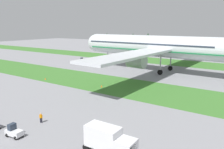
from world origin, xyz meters
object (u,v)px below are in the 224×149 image
Objects in this scene: baggage_tug at (14,132)px; ground_crew_marshaller at (41,117)px; catering_truck at (109,140)px; airliner at (160,46)px; taxiway_marker_0 at (45,79)px; taxiway_marker_1 at (102,86)px; pushback_tractor at (82,60)px.

baggage_tug is 5.45m from ground_crew_marshaller.
catering_truck is (14.17, 4.06, 1.14)m from baggage_tug.
catering_truck reaches higher than ground_crew_marshaller.
airliner is at bearing -164.85° from catering_truck.
airliner is 39.66m from taxiway_marker_0.
taxiway_marker_0 is (-24.24, 20.90, -0.69)m from ground_crew_marshaller.
catering_truck is 4.02× the size of ground_crew_marshaller.
baggage_tug is at bearing -79.02° from taxiway_marker_1.
baggage_tug is 1.03× the size of pushback_tractor.
taxiway_marker_1 is (-4.48, -27.81, -8.73)m from airliner.
catering_truck reaches higher than taxiway_marker_0.
pushback_tractor is at bearing 138.25° from taxiway_marker_1.
baggage_tug is 1.57× the size of ground_crew_marshaller.
airliner is 57.41m from baggage_tug.
airliner reaches higher than pushback_tractor.
pushback_tractor is at bearing 100.86° from ground_crew_marshaller.
taxiway_marker_1 is at bearing 7.93° from taxiway_marker_0.
pushback_tractor is 34.53m from taxiway_marker_0.
pushback_tractor is 4.32× the size of taxiway_marker_1.
airliner reaches higher than taxiway_marker_0.
ground_crew_marshaller is at bearing -179.14° from baggage_tug.
baggage_tug is 0.39× the size of catering_truck.
catering_truck is at bearing 99.55° from baggage_tug.
catering_truck is 2.64× the size of pushback_tractor.
taxiway_marker_0 is at bearing -172.07° from taxiway_marker_1.
catering_truck is 75.35m from pushback_tractor.
catering_truck is at bearing -29.82° from ground_crew_marshaller.
ground_crew_marshaller is at bearing -40.77° from taxiway_marker_0.
airliner is 30.06× the size of pushback_tractor.
ground_crew_marshaller reaches higher than taxiway_marker_1.
baggage_tug is 4.46× the size of taxiway_marker_1.
airliner is 38.06m from pushback_tractor.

